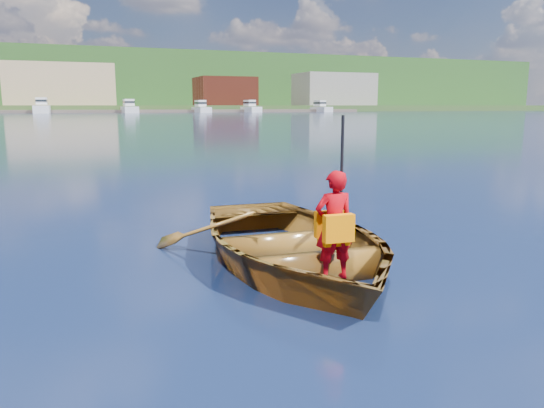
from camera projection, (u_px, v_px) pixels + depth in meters
The scene contains 8 objects.
ground at pixel (331, 254), 7.22m from camera, with size 600.00×600.00×0.00m.
rowboat at pixel (292, 242), 6.66m from camera, with size 3.31×4.50×0.90m.
child_paddler at pixel (334, 225), 5.79m from camera, with size 0.45×0.34×1.79m.
shoreline at pixel (75, 85), 222.87m from camera, with size 400.00×140.00×22.00m.
dock at pixel (89, 111), 143.90m from camera, with size 160.03×10.67×0.80m.
waterfront_buildings at pixel (50, 85), 154.81m from camera, with size 202.00×16.00×14.00m.
marina_yachts at pixel (72, 108), 137.90m from camera, with size 143.97×13.28×4.44m.
hillside_trees at pixel (206, 67), 248.74m from camera, with size 286.11×84.51×26.52m.
Camera 1 is at (-3.22, -6.24, 2.00)m, focal length 35.00 mm.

